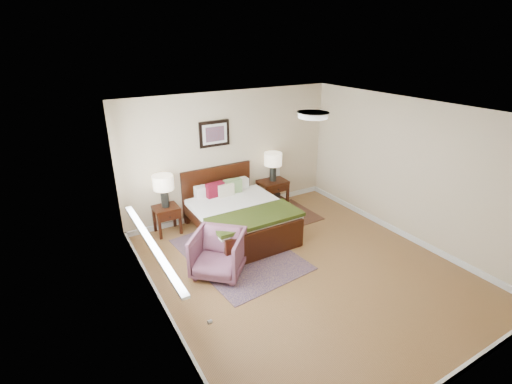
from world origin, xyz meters
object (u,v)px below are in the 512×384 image
at_px(armchair, 218,254).
at_px(lamp_left, 163,185).
at_px(bed, 238,210).
at_px(lamp_right, 273,161).
at_px(rug_persian, 239,254).
at_px(nightstand_right, 273,191).
at_px(nightstand_left, 167,213).

bearing_deg(armchair, lamp_left, 142.27).
distance_m(bed, armchair, 1.29).
relative_size(lamp_left, lamp_right, 1.00).
bearing_deg(bed, rug_persian, -118.71).
xyz_separation_m(nightstand_right, lamp_right, (0.00, 0.01, 0.66)).
xyz_separation_m(nightstand_right, lamp_left, (-2.35, 0.01, 0.61)).
bearing_deg(nightstand_left, armchair, -80.60).
relative_size(lamp_left, rug_persian, 0.27).
relative_size(nightstand_left, lamp_left, 0.87).
distance_m(armchair, rug_persian, 0.70).
bearing_deg(lamp_left, nightstand_right, -0.31).
bearing_deg(armchair, rug_persian, 74.57).
height_order(nightstand_right, rug_persian, nightstand_right).
bearing_deg(lamp_right, nightstand_right, -90.00).
xyz_separation_m(nightstand_left, rug_persian, (0.79, -1.33, -0.41)).
distance_m(bed, lamp_left, 1.43).
xyz_separation_m(lamp_left, lamp_right, (2.35, 0.00, 0.05)).
bearing_deg(lamp_left, nightstand_left, -90.00).
distance_m(nightstand_right, rug_persian, 2.09).
height_order(lamp_right, armchair, lamp_right).
bearing_deg(lamp_left, lamp_right, 0.00).
bearing_deg(armchair, bed, 90.70).
bearing_deg(lamp_left, bed, -32.44).
relative_size(nightstand_left, rug_persian, 0.24).
height_order(armchair, rug_persian, armchair).
height_order(nightstand_left, armchair, armchair).
xyz_separation_m(bed, rug_persian, (-0.35, -0.63, -0.48)).
relative_size(lamp_left, armchair, 0.80).
distance_m(bed, nightstand_left, 1.34).
bearing_deg(nightstand_left, bed, -31.73).
distance_m(lamp_left, armchair, 1.80).
relative_size(lamp_right, rug_persian, 0.27).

